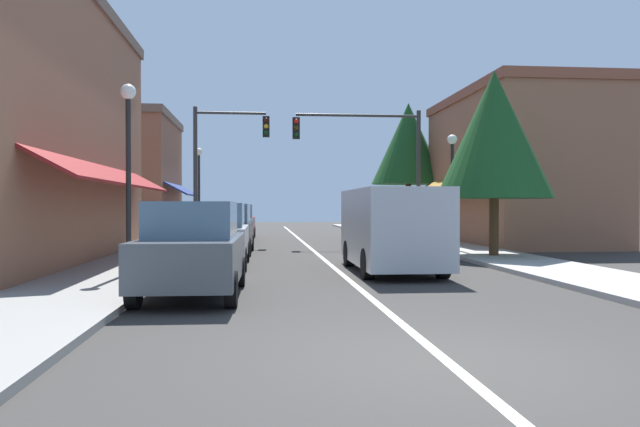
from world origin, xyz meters
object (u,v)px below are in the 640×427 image
Objects in this scene: parked_car_distant_left at (237,222)px; street_lamp_left_far at (199,178)px; street_lamp_left_near at (128,147)px; traffic_signal_left_corner at (219,154)px; tree_right_far at (408,144)px; street_lamp_right_mid at (452,172)px; parked_car_third_left at (227,229)px; van_in_lane at (391,227)px; parked_car_nearest_left at (193,250)px; parked_car_second_left at (216,235)px; tree_right_near at (494,135)px; traffic_signal_mast_arm at (375,152)px; parked_car_far_left at (232,225)px.

parked_car_distant_left is 3.65m from street_lamp_left_far.
street_lamp_left_near is (-1.88, -17.31, 2.19)m from parked_car_distant_left.
tree_right_far is (9.67, 5.26, 1.07)m from traffic_signal_left_corner.
street_lamp_right_mid is 10.63m from tree_right_far.
van_in_lane reaches higher than parked_car_third_left.
street_lamp_left_far is (-1.13, 2.56, -0.92)m from traffic_signal_left_corner.
tree_right_far is (9.17, 20.61, 4.15)m from parked_car_nearest_left.
van_in_lane is at bearing -53.90° from parked_car_third_left.
tree_right_near is (8.65, 1.56, 3.08)m from parked_car_second_left.
street_lamp_left_near is at bearing -125.21° from traffic_signal_mast_arm.
van_in_lane is at bearing -119.90° from street_lamp_right_mid.
street_lamp_left_near is at bearing -122.84° from parked_car_second_left.
parked_car_nearest_left is 0.92× the size of street_lamp_left_near.
parked_car_third_left is 0.80× the size of van_in_lane.
street_lamp_right_mid reaches higher than van_in_lane.
parked_car_distant_left is 5.85m from traffic_signal_left_corner.
traffic_signal_mast_arm is 8.66m from street_lamp_left_far.
parked_car_nearest_left is 6.03m from van_in_lane.
tree_right_near reaches higher than street_lamp_left_far.
street_lamp_right_mid is at bearing -30.44° from parked_car_far_left.
street_lamp_left_far reaches higher than van_in_lane.
street_lamp_left_far reaches higher than parked_car_distant_left.
traffic_signal_mast_arm reaches higher than parked_car_nearest_left.
street_lamp_right_mid reaches higher than parked_car_nearest_left.
parked_car_distant_left is 0.57× the size of tree_right_far.
parked_car_second_left is 9.31m from tree_right_near.
street_lamp_left_near is (-6.39, -0.91, 1.92)m from van_in_lane.
traffic_signal_left_corner is 1.35× the size of street_lamp_left_far.
tree_right_near is at bearing -18.49° from parked_car_third_left.
parked_car_far_left is at bearing -57.65° from street_lamp_left_far.
street_lamp_left_far is at bearing 154.83° from traffic_signal_mast_arm.
street_lamp_right_mid is 3.13m from tree_right_near.
van_in_lane is 0.72× the size of tree_right_far.
parked_car_distant_left is 17.01m from van_in_lane.
parked_car_far_left is 0.57× the size of tree_right_far.
traffic_signal_mast_arm reaches higher than parked_car_third_left.
parked_car_far_left is 0.71× the size of traffic_signal_mast_arm.
street_lamp_left_far is at bearing 96.42° from parked_car_nearest_left.
street_lamp_left_near is at bearing -121.87° from tree_right_far.
tree_right_near is 13.36m from tree_right_far.
traffic_signal_mast_arm is at bearing 81.84° from van_in_lane.
van_in_lane is at bearing 41.48° from parked_car_nearest_left.
parked_car_distant_left is 13.11m from street_lamp_right_mid.
parked_car_second_left is at bearing -169.78° from tree_right_near.
street_lamp_left_near is (-7.95, -11.26, -0.93)m from traffic_signal_mast_arm.
tree_right_far is at bearing 58.13° from street_lamp_left_near.
traffic_signal_left_corner is 0.83× the size of tree_right_far.
parked_car_nearest_left is 1.00× the size of parked_car_third_left.
parked_car_distant_left is at bearing 54.15° from street_lamp_left_far.
tree_right_far is (9.15, 14.86, 4.15)m from parked_car_second_left.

